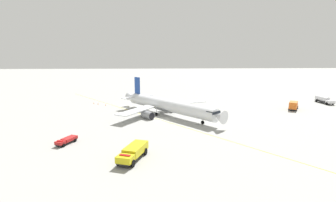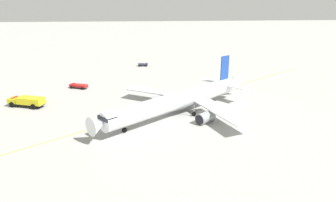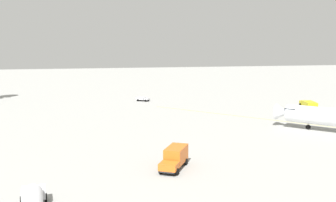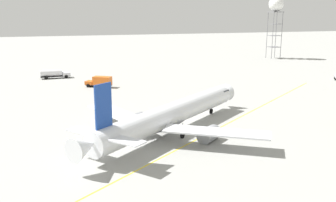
{
  "view_description": "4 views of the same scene",
  "coord_description": "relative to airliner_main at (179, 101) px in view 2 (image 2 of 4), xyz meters",
  "views": [
    {
      "loc": [
        -78.87,
        1.89,
        19.99
      ],
      "look_at": [
        6.46,
        -2.53,
        4.75
      ],
      "focal_mm": 27.94,
      "sensor_mm": 36.0,
      "label": 1
    },
    {
      "loc": [
        -2.26,
        -71.04,
        26.03
      ],
      "look_at": [
        3.66,
        -3.03,
        3.51
      ],
      "focal_mm": 33.69,
      "sensor_mm": 36.0,
      "label": 2
    },
    {
      "loc": [
        65.59,
        -64.93,
        17.89
      ],
      "look_at": [
        -29.82,
        -38.0,
        4.3
      ],
      "focal_mm": 40.37,
      "sensor_mm": 36.0,
      "label": 3
    },
    {
      "loc": [
        26.67,
        59.75,
        21.12
      ],
      "look_at": [
        5.44,
        -6.52,
        4.82
      ],
      "focal_mm": 40.73,
      "sensor_mm": 36.0,
      "label": 4
    }
  ],
  "objects": [
    {
      "name": "ground_plane",
      "position": [
        -6.35,
        2.16,
        -3.13
      ],
      "size": [
        600.0,
        600.0,
        0.0
      ],
      "primitive_type": "plane",
      "color": "#9E9E99"
    },
    {
      "name": "airliner_main",
      "position": [
        0.0,
        0.0,
        0.0
      ],
      "size": [
        38.22,
        32.44,
        11.7
      ],
      "rotation": [
        0.0,
        0.0,
        3.81
      ],
      "color": "white",
      "rests_on": "ground_plane"
    },
    {
      "name": "fire_tender_truck",
      "position": [
        -37.1,
        8.25,
        -1.61
      ],
      "size": [
        9.58,
        5.8,
        2.5
      ],
      "rotation": [
        0.0,
        0.0,
        2.8
      ],
      "color": "#232326",
      "rests_on": "ground_plane"
    },
    {
      "name": "baggage_truck_truck",
      "position": [
        -7.8,
        54.64,
        -2.43
      ],
      "size": [
        3.82,
        2.15,
        1.22
      ],
      "rotation": [
        0.0,
        0.0,
        6.2
      ],
      "color": "#232326",
      "rests_on": "ground_plane"
    },
    {
      "name": "ops_pickup_truck",
      "position": [
        -27.4,
        24.12,
        -2.33
      ],
      "size": [
        5.81,
        3.9,
        1.41
      ],
      "rotation": [
        0.0,
        0.0,
        2.73
      ],
      "color": "#232326",
      "rests_on": "ground_plane"
    },
    {
      "name": "taxiway_centreline",
      "position": [
        -2.52,
        5.32,
        -3.13
      ],
      "size": [
        105.04,
        79.12,
        0.01
      ],
      "rotation": [
        0.0,
        0.0,
        3.79
      ],
      "color": "yellow",
      "rests_on": "ground_plane"
    },
    {
      "name": "safety_cone_near",
      "position": [
        17.73,
        23.6,
        -2.86
      ],
      "size": [
        0.36,
        0.36,
        0.55
      ],
      "color": "orange",
      "rests_on": "ground_plane"
    },
    {
      "name": "safety_cone_mid",
      "position": [
        20.34,
        27.04,
        -2.86
      ],
      "size": [
        0.36,
        0.36,
        0.55
      ],
      "color": "orange",
      "rests_on": "ground_plane"
    },
    {
      "name": "safety_cone_far",
      "position": [
        21.93,
        29.14,
        -2.86
      ],
      "size": [
        0.36,
        0.36,
        0.55
      ],
      "color": "orange",
      "rests_on": "ground_plane"
    }
  ]
}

